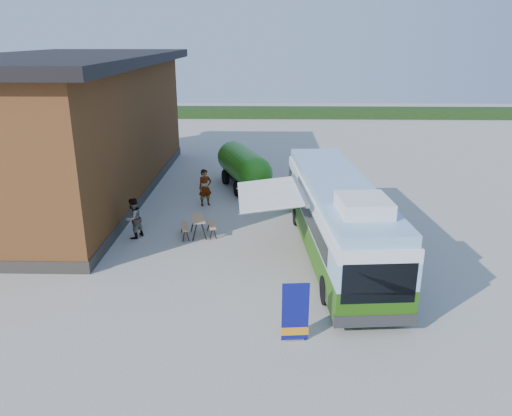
{
  "coord_description": "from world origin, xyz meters",
  "views": [
    {
      "loc": [
        0.12,
        -16.59,
        8.4
      ],
      "look_at": [
        -0.37,
        3.63,
        1.4
      ],
      "focal_mm": 35.0,
      "sensor_mm": 36.0,
      "label": 1
    }
  ],
  "objects_px": {
    "picnic_table": "(198,223)",
    "person_b": "(133,218)",
    "banner": "(295,317)",
    "person_a": "(205,188)",
    "slurry_tanker": "(243,166)",
    "bus": "(337,215)"
  },
  "relations": [
    {
      "from": "bus",
      "to": "banner",
      "type": "relative_size",
      "value": 6.43
    },
    {
      "from": "picnic_table",
      "to": "slurry_tanker",
      "type": "distance_m",
      "value": 7.5
    },
    {
      "from": "bus",
      "to": "slurry_tanker",
      "type": "height_order",
      "value": "bus"
    },
    {
      "from": "slurry_tanker",
      "to": "person_b",
      "type": "bearing_deg",
      "value": -140.33
    },
    {
      "from": "person_b",
      "to": "picnic_table",
      "type": "bearing_deg",
      "value": 125.4
    },
    {
      "from": "bus",
      "to": "person_a",
      "type": "bearing_deg",
      "value": 129.83
    },
    {
      "from": "person_b",
      "to": "banner",
      "type": "bearing_deg",
      "value": 70.42
    },
    {
      "from": "picnic_table",
      "to": "person_a",
      "type": "height_order",
      "value": "person_a"
    },
    {
      "from": "person_b",
      "to": "slurry_tanker",
      "type": "bearing_deg",
      "value": 179.09
    },
    {
      "from": "person_b",
      "to": "person_a",
      "type": "bearing_deg",
      "value": 179.42
    },
    {
      "from": "bus",
      "to": "slurry_tanker",
      "type": "bearing_deg",
      "value": 109.69
    },
    {
      "from": "bus",
      "to": "person_a",
      "type": "xyz_separation_m",
      "value": [
        -5.98,
        6.1,
        -0.75
      ]
    },
    {
      "from": "person_a",
      "to": "slurry_tanker",
      "type": "bearing_deg",
      "value": 32.22
    },
    {
      "from": "banner",
      "to": "person_a",
      "type": "relative_size",
      "value": 0.95
    },
    {
      "from": "bus",
      "to": "banner",
      "type": "distance_m",
      "value": 6.4
    },
    {
      "from": "person_b",
      "to": "bus",
      "type": "bearing_deg",
      "value": 108.75
    },
    {
      "from": "picnic_table",
      "to": "banner",
      "type": "bearing_deg",
      "value": -76.67
    },
    {
      "from": "person_b",
      "to": "slurry_tanker",
      "type": "distance_m",
      "value": 8.78
    },
    {
      "from": "banner",
      "to": "person_b",
      "type": "relative_size",
      "value": 1.02
    },
    {
      "from": "banner",
      "to": "picnic_table",
      "type": "xyz_separation_m",
      "value": [
        -3.87,
        7.93,
        -0.14
      ]
    },
    {
      "from": "picnic_table",
      "to": "person_b",
      "type": "height_order",
      "value": "person_b"
    },
    {
      "from": "banner",
      "to": "person_a",
      "type": "distance_m",
      "value": 12.79
    }
  ]
}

